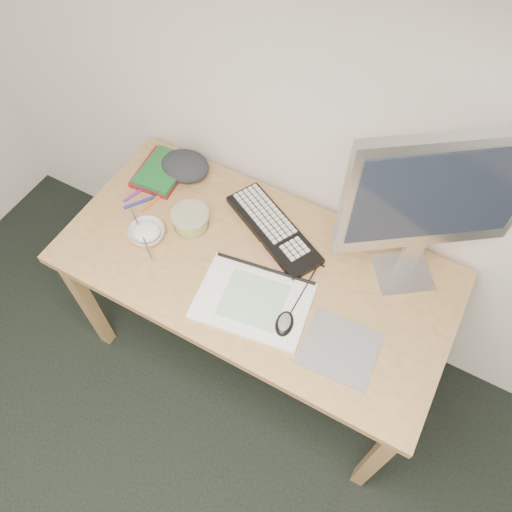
{
  "coord_description": "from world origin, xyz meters",
  "views": [
    {
      "loc": [
        0.29,
        0.61,
        2.24
      ],
      "look_at": [
        -0.15,
        1.42,
        0.83
      ],
      "focal_mm": 35.0,
      "sensor_mm": 36.0,
      "label": 1
    }
  ],
  "objects": [
    {
      "name": "desk",
      "position": [
        -0.16,
        1.43,
        0.67
      ],
      "size": [
        1.4,
        0.7,
        0.75
      ],
      "color": "tan",
      "rests_on": "ground"
    },
    {
      "name": "book_green",
      "position": [
        -0.69,
        1.62,
        0.78
      ],
      "size": [
        0.17,
        0.22,
        0.02
      ],
      "primitive_type": "cube",
      "rotation": [
        0.0,
        0.0,
        0.07
      ],
      "color": "#196529",
      "rests_on": "book_red"
    },
    {
      "name": "mousepad",
      "position": [
        0.23,
        1.28,
        0.75
      ],
      "size": [
        0.25,
        0.23,
        0.0
      ],
      "primitive_type": "cube",
      "rotation": [
        0.0,
        0.0,
        0.07
      ],
      "color": "slate",
      "rests_on": "desk"
    },
    {
      "name": "monitor",
      "position": [
        0.3,
        1.65,
        1.15
      ],
      "size": [
        0.47,
        0.35,
        0.64
      ],
      "rotation": [
        0.0,
        0.0,
        0.62
      ],
      "color": "silver",
      "rests_on": "desk"
    },
    {
      "name": "sketchpad",
      "position": [
        -0.1,
        1.3,
        0.76
      ],
      "size": [
        0.41,
        0.32,
        0.01
      ],
      "primitive_type": "cube",
      "rotation": [
        0.0,
        0.0,
        0.15
      ],
      "color": "white",
      "rests_on": "desk"
    },
    {
      "name": "marker_purple",
      "position": [
        -0.73,
        1.49,
        0.76
      ],
      "size": [
        0.05,
        0.12,
        0.01
      ],
      "primitive_type": "cylinder",
      "rotation": [
        0.0,
        1.57,
        1.26
      ],
      "color": "#6D2792",
      "rests_on": "desk"
    },
    {
      "name": "keyboard",
      "position": [
        -0.17,
        1.59,
        0.76
      ],
      "size": [
        0.45,
        0.32,
        0.03
      ],
      "primitive_type": "cube",
      "rotation": [
        0.0,
        0.0,
        -0.48
      ],
      "color": "black",
      "rests_on": "desk"
    },
    {
      "name": "pencil_black",
      "position": [
        -0.03,
        1.53,
        0.75
      ],
      "size": [
        0.18,
        0.02,
        0.01
      ],
      "primitive_type": "cylinder",
      "rotation": [
        0.0,
        1.57,
        0.06
      ],
      "color": "black",
      "rests_on": "desk"
    },
    {
      "name": "chopsticks",
      "position": [
        -0.57,
        1.32,
        0.79
      ],
      "size": [
        0.2,
        0.15,
        0.02
      ],
      "primitive_type": "cylinder",
      "rotation": [
        0.0,
        1.57,
        -0.64
      ],
      "color": "silver",
      "rests_on": "rice_bowl"
    },
    {
      "name": "pencil_pink",
      "position": [
        -0.17,
        1.48,
        0.75
      ],
      "size": [
        0.19,
        0.06,
        0.01
      ],
      "primitive_type": "cylinder",
      "rotation": [
        0.0,
        1.57,
        -0.25
      ],
      "color": "#D96C7E",
      "rests_on": "desk"
    },
    {
      "name": "mouse",
      "position": [
        0.03,
        1.27,
        0.78
      ],
      "size": [
        0.08,
        0.1,
        0.03
      ],
      "primitive_type": "ellipsoid",
      "rotation": [
        0.0,
        0.0,
        0.21
      ],
      "color": "black",
      "rests_on": "sketchpad"
    },
    {
      "name": "fruit_tub",
      "position": [
        -0.46,
        1.47,
        0.78
      ],
      "size": [
        0.16,
        0.16,
        0.07
      ],
      "primitive_type": "cylinder",
      "rotation": [
        0.0,
        0.0,
        -0.13
      ],
      "color": "#BEC545",
      "rests_on": "desk"
    },
    {
      "name": "marker_blue",
      "position": [
        -0.69,
        1.46,
        0.76
      ],
      "size": [
        0.09,
        0.12,
        0.01
      ],
      "primitive_type": "cylinder",
      "rotation": [
        0.0,
        1.57,
        0.95
      ],
      "color": "#1C2399",
      "rests_on": "desk"
    },
    {
      "name": "pencil_tan",
      "position": [
        -0.11,
        1.5,
        0.75
      ],
      "size": [
        0.17,
        0.05,
        0.01
      ],
      "primitive_type": "cylinder",
      "rotation": [
        0.0,
        1.57,
        -0.28
      ],
      "color": "#A28955",
      "rests_on": "desk"
    },
    {
      "name": "rice_bowl",
      "position": [
        -0.57,
        1.35,
        0.77
      ],
      "size": [
        0.16,
        0.16,
        0.04
      ],
      "primitive_type": "imported",
      "rotation": [
        0.0,
        0.0,
        -0.25
      ],
      "color": "white",
      "rests_on": "desk"
    },
    {
      "name": "marker_orange",
      "position": [
        -0.64,
        1.49,
        0.76
      ],
      "size": [
        0.03,
        0.13,
        0.01
      ],
      "primitive_type": "cylinder",
      "rotation": [
        0.0,
        1.57,
        1.4
      ],
      "color": "#C87117",
      "rests_on": "desk"
    },
    {
      "name": "cloth_lump",
      "position": [
        -0.62,
        1.68,
        0.78
      ],
      "size": [
        0.19,
        0.17,
        0.07
      ],
      "primitive_type": "ellipsoid",
      "rotation": [
        0.0,
        0.0,
        -0.2
      ],
      "color": "#23242A",
      "rests_on": "desk"
    },
    {
      "name": "book_red",
      "position": [
        -0.7,
        1.63,
        0.76
      ],
      "size": [
        0.19,
        0.25,
        0.02
      ],
      "primitive_type": "cube",
      "rotation": [
        0.0,
        0.0,
        0.11
      ],
      "color": "maroon",
      "rests_on": "desk"
    }
  ]
}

